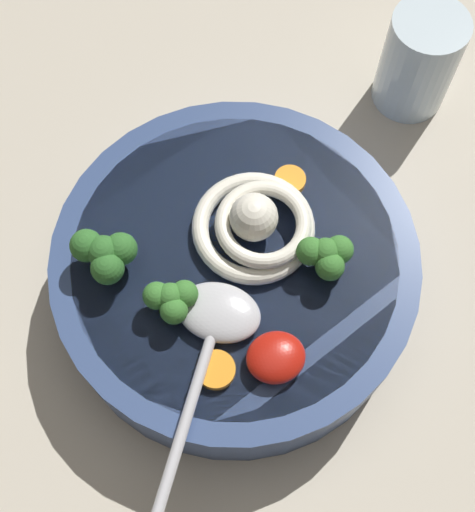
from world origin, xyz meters
The scene contains 11 objects.
table_slab centered at (0.00, 0.00, 1.46)cm, with size 135.53×135.53×2.92cm, color #BCB29E.
soup_bowl centered at (0.20, -2.66, 6.37)cm, with size 27.63×27.63×6.66cm.
noodle_pile centered at (2.05, -1.10, 10.85)cm, with size 10.11×9.91×4.06cm.
soup_spoon centered at (-3.04, -7.98, 10.39)cm, with size 11.86×16.46×1.60cm.
chili_sauce_dollop centered at (0.58, -11.01, 10.51)cm, with size 4.12×3.70×1.85cm, color #B2190F.
broccoli_floret_front centered at (-9.04, -1.05, 11.91)cm, with size 4.68×4.03×3.70cm.
broccoli_floret_left centered at (6.04, -5.13, 11.62)cm, with size 4.10×3.53×3.24cm.
broccoli_floret_beside_noodles centered at (-5.32, -5.36, 11.50)cm, with size 3.86×3.32×3.05cm.
carrot_slice_center centered at (-3.57, -10.61, 9.95)cm, with size 2.71×2.71×0.72cm, color orange.
carrot_slice_beside_chili centered at (5.75, 2.20, 9.94)cm, with size 2.42×2.42×0.70cm, color orange.
drinking_glass centered at (20.62, 11.67, 7.72)cm, with size 6.59×6.59×9.60cm, color silver.
Camera 1 is at (-5.37, -22.52, 57.55)cm, focal length 49.62 mm.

